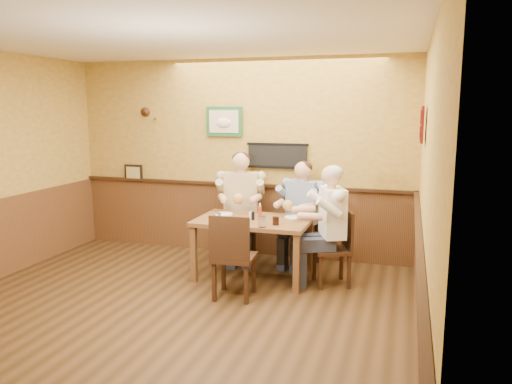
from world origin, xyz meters
TOP-DOWN VIEW (x-y plane):
  - room at (0.13, 0.17)m, footprint 5.02×5.03m
  - dining_table at (0.54, 1.50)m, footprint 1.40×0.90m
  - chair_back_left at (0.16, 2.16)m, footprint 0.53×0.53m
  - chair_back_right at (1.02, 2.21)m, footprint 0.51×0.51m
  - chair_right_end at (1.52, 1.51)m, footprint 0.55×0.55m
  - chair_near_side at (0.54, 0.79)m, footprint 0.48×0.48m
  - diner_tan_shirt at (0.16, 2.16)m, footprint 0.76×0.76m
  - diner_blue_polo at (1.02, 2.21)m, footprint 0.72×0.72m
  - diner_white_elder at (1.52, 1.51)m, footprint 0.78×0.78m
  - water_glass_left at (0.20, 1.16)m, footprint 0.09×0.09m
  - water_glass_mid at (0.77, 1.12)m, footprint 0.10×0.10m
  - cola_tumbler at (0.89, 1.27)m, footprint 0.10×0.10m
  - hot_sauce_bottle at (0.61, 1.54)m, footprint 0.05×0.05m
  - salt_shaker at (0.50, 1.51)m, footprint 0.05×0.05m
  - pepper_shaker at (0.55, 1.45)m, footprint 0.05×0.05m
  - plate_far_left at (0.09, 1.62)m, footprint 0.29×0.29m
  - plate_far_right at (1.02, 1.71)m, footprint 0.30×0.30m

SIDE VIEW (x-z plane):
  - chair_back_right at x=1.02m, z-range 0.00..0.89m
  - chair_right_end at x=1.52m, z-range 0.00..0.91m
  - chair_back_left at x=0.16m, z-range 0.00..0.95m
  - chair_near_side at x=0.54m, z-range 0.00..0.97m
  - diner_blue_polo at x=1.02m, z-range 0.00..1.27m
  - diner_white_elder at x=1.52m, z-range 0.00..1.30m
  - dining_table at x=0.54m, z-range 0.28..1.03m
  - diner_tan_shirt at x=0.16m, z-range 0.00..1.36m
  - plate_far_left at x=0.09m, z-range 0.75..0.77m
  - plate_far_right at x=1.02m, z-range 0.75..0.77m
  - salt_shaker at x=0.50m, z-range 0.75..0.84m
  - pepper_shaker at x=0.55m, z-range 0.75..0.85m
  - cola_tumbler at x=0.89m, z-range 0.75..0.85m
  - water_glass_left at x=0.20m, z-range 0.75..0.87m
  - water_glass_mid at x=0.77m, z-range 0.75..0.88m
  - hot_sauce_bottle at x=0.61m, z-range 0.75..0.93m
  - room at x=0.13m, z-range 0.28..3.09m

